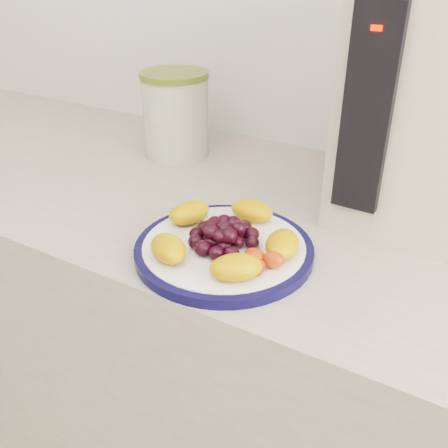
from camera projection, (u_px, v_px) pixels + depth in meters
The scene contains 10 objects.
counter at pixel (264, 393), 1.07m from camera, with size 3.50×0.60×0.90m, color #B4A697.
cabinet_face at pixel (264, 403), 1.08m from camera, with size 3.48×0.58×0.84m, color #896A52.
plate_rim at pixel (224, 250), 0.72m from camera, with size 0.26×0.26×0.01m, color #0B0D3B.
plate_face at pixel (224, 249), 0.72m from camera, with size 0.23×0.23×0.02m, color white.
canister at pixel (176, 117), 1.03m from camera, with size 0.13×0.13×0.16m, color #445714.
canister_lid at pixel (174, 75), 0.99m from camera, with size 0.14×0.14×0.01m, color #5F6C2A.
appliance_body at pixel (435, 96), 0.76m from camera, with size 0.22×0.30×0.38m, color beige.
appliance_panel at pixel (367, 113), 0.67m from camera, with size 0.06×0.02×0.28m, color black.
appliance_led at pixel (377, 28), 0.61m from camera, with size 0.01×0.01×0.01m, color #FF0C05.
fruit_plate at pixel (226, 236), 0.70m from camera, with size 0.22×0.21×0.04m.
Camera 1 is at (0.31, 0.50, 1.29)m, focal length 40.00 mm.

